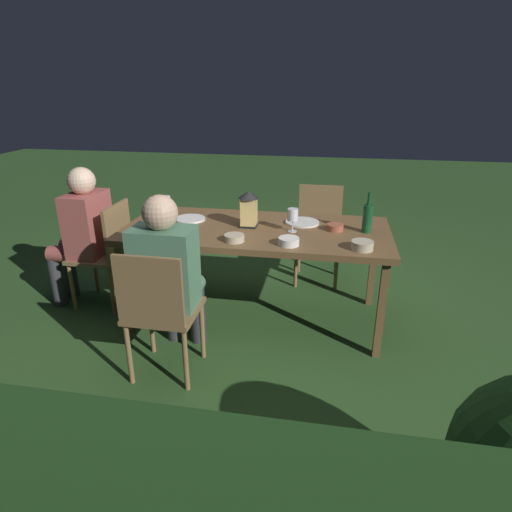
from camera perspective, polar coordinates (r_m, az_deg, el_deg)
The scene contains 19 objects.
ground_plane at distance 3.49m, azimuth -0.00°, elevation -7.98°, with size 16.00×16.00×0.00m, color #2D5123.
dining_table at distance 3.20m, azimuth -0.00°, elevation 2.84°, with size 1.95×0.90×0.75m.
chair_head_far at distance 3.68m, azimuth -19.09°, elevation 0.72°, with size 0.40×0.42×0.87m.
person_in_rust at distance 3.72m, azimuth -22.02°, elevation 3.07°, with size 0.48×0.38×1.15m.
chair_side_left_a at distance 4.02m, azimuth 8.29°, elevation 3.53°, with size 0.42×0.40×0.87m.
chair_side_right_b at distance 2.66m, azimuth -12.65°, elevation -6.84°, with size 0.42×0.40×0.87m.
person_in_green at distance 2.76m, azimuth -11.40°, elevation -2.16°, with size 0.38×0.47×1.15m.
lantern_centerpiece at distance 3.18m, azimuth -0.95°, elevation 6.48°, with size 0.15×0.15×0.27m.
green_bottle_on_table at distance 3.16m, azimuth 14.51°, elevation 4.94°, with size 0.07×0.07×0.29m.
wine_glass_a at distance 3.49m, azimuth -11.84°, elevation 6.92°, with size 0.08×0.08×0.17m.
wine_glass_b at distance 2.94m, azimuth -11.81°, elevation 4.11°, with size 0.08×0.08×0.17m.
wine_glass_c at distance 3.08m, azimuth 4.88°, elevation 5.32°, with size 0.08×0.08×0.17m.
plate_a at distance 3.31m, azimuth 6.13°, elevation 4.45°, with size 0.26×0.26×0.01m, color silver.
plate_b at distance 3.23m, azimuth -14.28°, elevation 3.46°, with size 0.25×0.25×0.01m, color white.
plate_c at distance 3.41m, azimuth -8.72°, elevation 4.87°, with size 0.24×0.24×0.01m, color white.
bowl_olives at distance 2.84m, azimuth 13.86°, elevation 1.41°, with size 0.14×0.14×0.06m.
bowl_bread at distance 3.17m, azimuth 10.40°, elevation 3.78°, with size 0.12×0.12×0.05m.
bowl_salad at distance 2.84m, azimuth 4.35°, elevation 1.97°, with size 0.14×0.14×0.05m.
bowl_dip at distance 2.91m, azimuth -2.89°, elevation 2.44°, with size 0.14×0.14×0.05m.
Camera 1 is at (-0.53, 2.97, 1.75)m, focal length 30.28 mm.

